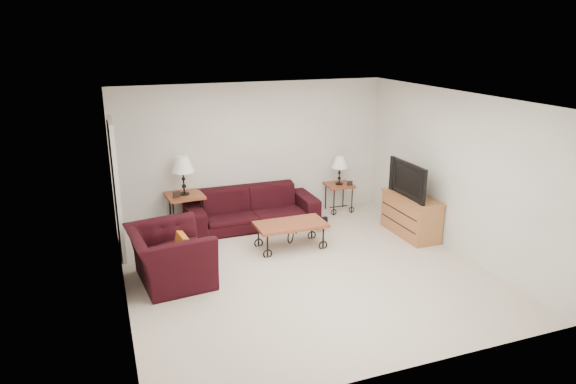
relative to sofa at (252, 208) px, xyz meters
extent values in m
plane|color=beige|center=(0.20, -2.02, -0.34)|extent=(5.00, 5.00, 0.00)
cube|color=white|center=(0.20, 0.48, 0.91)|extent=(5.00, 0.02, 2.50)
cube|color=white|center=(0.20, -4.52, 0.91)|extent=(5.00, 0.02, 2.50)
cube|color=white|center=(-2.30, -2.02, 0.91)|extent=(0.02, 5.00, 2.50)
cube|color=white|center=(2.70, -2.02, 0.91)|extent=(0.02, 5.00, 2.50)
plane|color=white|center=(0.20, -2.02, 2.16)|extent=(5.00, 5.00, 0.00)
cube|color=black|center=(-2.27, -0.37, 0.68)|extent=(0.08, 0.94, 2.04)
imported|color=black|center=(0.00, 0.00, 0.00)|extent=(2.32, 0.91, 0.68)
cube|color=brown|center=(-1.15, 0.18, -0.01)|extent=(0.65, 0.65, 0.67)
cube|color=brown|center=(1.80, 0.18, -0.07)|extent=(0.53, 0.53, 0.54)
cube|color=black|center=(-1.30, 0.03, 0.38)|extent=(0.13, 0.05, 0.11)
cube|color=black|center=(1.95, 0.03, 0.25)|extent=(0.11, 0.04, 0.09)
cube|color=brown|center=(0.30, -1.16, -0.13)|extent=(1.12, 0.62, 0.42)
imported|color=black|center=(-1.68, -1.68, 0.05)|extent=(1.16, 1.29, 0.77)
cube|color=#C76519|center=(-1.53, -1.73, 0.18)|extent=(0.13, 0.36, 0.35)
cube|color=#AD7640|center=(2.43, -1.34, 0.01)|extent=(0.48, 1.15, 0.69)
imported|color=black|center=(2.41, -1.34, 0.65)|extent=(0.14, 1.03, 0.59)
ellipsoid|color=black|center=(1.03, -0.59, -0.10)|extent=(0.41, 0.35, 0.47)
camera|label=1|loc=(-2.42, -8.38, 3.01)|focal=32.21mm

